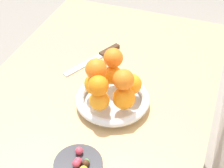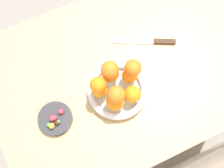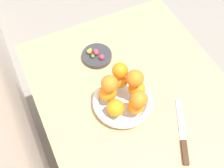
{
  "view_description": "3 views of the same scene",
  "coord_description": "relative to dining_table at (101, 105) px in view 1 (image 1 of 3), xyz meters",
  "views": [
    {
      "loc": [
        0.81,
        0.34,
        1.51
      ],
      "look_at": [
        0.05,
        0.06,
        0.81
      ],
      "focal_mm": 55.0,
      "sensor_mm": 36.0,
      "label": 1
    },
    {
      "loc": [
        0.22,
        0.34,
        1.8
      ],
      "look_at": [
        0.09,
        0.06,
        0.84
      ],
      "focal_mm": 45.0,
      "sensor_mm": 36.0,
      "label": 2
    },
    {
      "loc": [
        -0.4,
        0.34,
        1.7
      ],
      "look_at": [
        0.09,
        0.11,
        0.88
      ],
      "focal_mm": 45.0,
      "sensor_mm": 36.0,
      "label": 3
    }
  ],
  "objects": [
    {
      "name": "candy_ball_0",
      "position": [
        0.34,
        0.07,
        0.12
      ],
      "size": [
        0.02,
        0.02,
        0.02
      ],
      "primitive_type": "sphere",
      "color": "#C6384C",
      "rests_on": "candy_dish"
    },
    {
      "name": "orange_2",
      "position": [
        0.07,
        0.01,
        0.16
      ],
      "size": [
        0.07,
        0.07,
        0.07
      ],
      "primitive_type": "sphere",
      "color": "orange",
      "rests_on": "fruit_bowl"
    },
    {
      "name": "orange_1",
      "position": [
        0.01,
        0.05,
        0.16
      ],
      "size": [
        0.06,
        0.06,
        0.06
      ],
      "primitive_type": "sphere",
      "color": "orange",
      "rests_on": "fruit_bowl"
    },
    {
      "name": "candy_ball_6",
      "position": [
        0.33,
        0.07,
        0.12
      ],
      "size": [
        0.02,
        0.02,
        0.02
      ],
      "primitive_type": "sphere",
      "color": "#C6384C",
      "rests_on": "candy_dish"
    },
    {
      "name": "candy_ball_1",
      "position": [
        0.33,
        0.09,
        0.12
      ],
      "size": [
        0.02,
        0.02,
        0.02
      ],
      "primitive_type": "sphere",
      "color": "#472819",
      "rests_on": "candy_dish"
    },
    {
      "name": "orange_8",
      "position": [
        0.14,
        0.05,
        0.22
      ],
      "size": [
        0.06,
        0.06,
        0.06
      ],
      "primitive_type": "sphere",
      "color": "orange",
      "rests_on": "orange_3"
    },
    {
      "name": "dining_table",
      "position": [
        0.0,
        0.0,
        0.0
      ],
      "size": [
        1.1,
        0.76,
        0.74
      ],
      "color": "tan",
      "rests_on": "ground_plane"
    },
    {
      "name": "orange_4",
      "position": [
        0.1,
        0.12,
        0.16
      ],
      "size": [
        0.07,
        0.07,
        0.07
      ],
      "primitive_type": "sphere",
      "color": "orange",
      "rests_on": "fruit_bowl"
    },
    {
      "name": "fruit_bowl",
      "position": [
        0.07,
        0.07,
        0.11
      ],
      "size": [
        0.23,
        0.23,
        0.04
      ],
      "color": "silver",
      "rests_on": "dining_table"
    },
    {
      "name": "candy_dish",
      "position": [
        0.33,
        0.07,
        0.1
      ],
      "size": [
        0.13,
        0.13,
        0.02
      ],
      "primitive_type": "cylinder",
      "color": "#333338",
      "rests_on": "dining_table"
    },
    {
      "name": "orange_0",
      "position": [
        0.03,
        0.12,
        0.16
      ],
      "size": [
        0.06,
        0.06,
        0.06
      ],
      "primitive_type": "sphere",
      "color": "orange",
      "rests_on": "fruit_bowl"
    },
    {
      "name": "candy_ball_2",
      "position": [
        0.32,
        0.09,
        0.12
      ],
      "size": [
        0.02,
        0.02,
        0.02
      ],
      "primitive_type": "sphere",
      "color": "#4C9947",
      "rests_on": "candy_dish"
    },
    {
      "name": "orange_5",
      "position": [
        0.1,
        0.11,
        0.23
      ],
      "size": [
        0.06,
        0.06,
        0.06
      ],
      "primitive_type": "sphere",
      "color": "orange",
      "rests_on": "orange_4"
    },
    {
      "name": "orange_3",
      "position": [
        0.13,
        0.05,
        0.16
      ],
      "size": [
        0.06,
        0.06,
        0.06
      ],
      "primitive_type": "sphere",
      "color": "orange",
      "rests_on": "fruit_bowl"
    },
    {
      "name": "knife",
      "position": [
        -0.15,
        -0.07,
        0.09
      ],
      "size": [
        0.24,
        0.14,
        0.01
      ],
      "color": "#3F2819",
      "rests_on": "dining_table"
    },
    {
      "name": "orange_6",
      "position": [
        0.0,
        0.05,
        0.22
      ],
      "size": [
        0.06,
        0.06,
        0.06
      ],
      "primitive_type": "sphere",
      "color": "orange",
      "rests_on": "orange_1"
    },
    {
      "name": "orange_7",
      "position": [
        0.08,
        0.02,
        0.23
      ],
      "size": [
        0.06,
        0.06,
        0.06
      ],
      "primitive_type": "sphere",
      "color": "orange",
      "rests_on": "orange_2"
    },
    {
      "name": "candy_ball_5",
      "position": [
        0.3,
        0.06,
        0.12
      ],
      "size": [
        0.02,
        0.02,
        0.02
      ],
      "primitive_type": "sphere",
      "color": "#C6384C",
      "rests_on": "candy_dish"
    }
  ]
}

